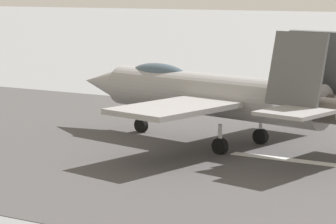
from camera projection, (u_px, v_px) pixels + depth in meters
ground_plane at (300, 162)px, 34.79m from camera, size 400.00×400.00×0.00m
runway_strip at (300, 161)px, 34.78m from camera, size 240.00×26.00×0.02m
fighter_jet at (210, 93)px, 38.33m from camera, size 17.08×13.76×5.69m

